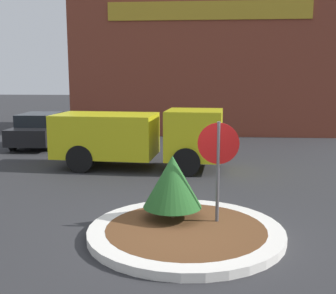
# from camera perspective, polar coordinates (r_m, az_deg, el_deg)

# --- Properties ---
(ground_plane) EXTENTS (120.00, 120.00, 0.00)m
(ground_plane) POSITION_cam_1_polar(r_m,az_deg,el_deg) (8.55, 2.42, -11.94)
(ground_plane) COLOR #2D2D30
(traffic_island) EXTENTS (3.89, 3.89, 0.17)m
(traffic_island) POSITION_cam_1_polar(r_m,az_deg,el_deg) (8.52, 2.42, -11.42)
(traffic_island) COLOR silver
(traffic_island) RESTS_ON ground_plane
(stop_sign) EXTENTS (0.84, 0.07, 2.24)m
(stop_sign) POSITION_cam_1_polar(r_m,az_deg,el_deg) (8.55, 6.81, -1.05)
(stop_sign) COLOR #4C4C51
(stop_sign) RESTS_ON ground_plane
(island_shrub) EXTENTS (1.23, 1.23, 1.35)m
(island_shrub) POSITION_cam_1_polar(r_m,az_deg,el_deg) (8.80, 0.61, -4.68)
(island_shrub) COLOR brown
(island_shrub) RESTS_ON traffic_island
(utility_truck) EXTENTS (5.75, 2.41, 2.02)m
(utility_truck) POSITION_cam_1_polar(r_m,az_deg,el_deg) (14.33, -4.13, 1.55)
(utility_truck) COLOR gold
(utility_truck) RESTS_ON ground_plane
(storefront_building) EXTENTS (14.45, 6.07, 7.13)m
(storefront_building) POSITION_cam_1_polar(r_m,az_deg,el_deg) (24.78, 5.31, 10.61)
(storefront_building) COLOR brown
(storefront_building) RESTS_ON ground_plane
(parked_sedan_black) EXTENTS (1.97, 4.57, 1.48)m
(parked_sedan_black) POSITION_cam_1_polar(r_m,az_deg,el_deg) (19.88, -16.71, 2.30)
(parked_sedan_black) COLOR black
(parked_sedan_black) RESTS_ON ground_plane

